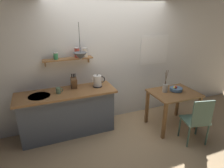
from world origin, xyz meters
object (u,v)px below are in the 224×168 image
at_px(dining_table, 173,98).
at_px(fruit_bowl, 176,89).
at_px(twig_vase, 165,88).
at_px(pendant_lamp, 80,56).
at_px(coffee_mug_by_sink, 58,91).
at_px(electric_kettle, 98,81).
at_px(knife_block, 74,83).
at_px(dining_chair_near, 198,119).

relative_size(dining_table, fruit_bowl, 3.62).
xyz_separation_m(twig_vase, pendant_lamp, (-1.59, 0.39, 0.70)).
bearing_deg(coffee_mug_by_sink, fruit_bowl, -11.48).
distance_m(fruit_bowl, twig_vase, 0.24).
height_order(twig_vase, electric_kettle, twig_vase).
bearing_deg(pendant_lamp, fruit_bowl, -13.49).
xyz_separation_m(knife_block, pendant_lamp, (0.13, -0.14, 0.54)).
relative_size(twig_vase, pendant_lamp, 0.71).
bearing_deg(pendant_lamp, coffee_mug_by_sink, 177.20).
height_order(fruit_bowl, electric_kettle, electric_kettle).
bearing_deg(knife_block, fruit_bowl, -16.53).
height_order(dining_table, electric_kettle, electric_kettle).
xyz_separation_m(dining_chair_near, electric_kettle, (-1.47, 1.21, 0.51)).
distance_m(dining_chair_near, pendant_lamp, 2.37).
bearing_deg(twig_vase, electric_kettle, 159.26).
height_order(coffee_mug_by_sink, pendant_lamp, pendant_lamp).
bearing_deg(dining_chair_near, twig_vase, 106.23).
relative_size(dining_chair_near, knife_block, 2.97).
xyz_separation_m(dining_chair_near, knife_block, (-1.93, 1.26, 0.52)).
relative_size(electric_kettle, knife_block, 0.89).
height_order(dining_table, pendant_lamp, pendant_lamp).
bearing_deg(pendant_lamp, knife_block, 132.23).
distance_m(electric_kettle, knife_block, 0.46).
height_order(fruit_bowl, twig_vase, twig_vase).
distance_m(twig_vase, coffee_mug_by_sink, 2.07).
xyz_separation_m(fruit_bowl, twig_vase, (-0.24, 0.04, 0.04)).
xyz_separation_m(knife_block, coffee_mug_by_sink, (-0.31, -0.12, -0.07)).
distance_m(electric_kettle, pendant_lamp, 0.64).
relative_size(electric_kettle, coffee_mug_by_sink, 2.19).
bearing_deg(electric_kettle, fruit_bowl, -19.19).
height_order(electric_kettle, pendant_lamp, pendant_lamp).
bearing_deg(electric_kettle, dining_table, -21.52).
relative_size(dining_chair_near, coffee_mug_by_sink, 7.29).
height_order(electric_kettle, coffee_mug_by_sink, electric_kettle).
distance_m(twig_vase, knife_block, 1.81).
bearing_deg(fruit_bowl, pendant_lamp, 166.51).
xyz_separation_m(dining_table, fruit_bowl, (0.07, 0.04, 0.18)).
distance_m(fruit_bowl, pendant_lamp, 2.02).
bearing_deg(fruit_bowl, coffee_mug_by_sink, 168.52).
height_order(twig_vase, pendant_lamp, pendant_lamp).
relative_size(dining_table, pendant_lamp, 1.43).
bearing_deg(twig_vase, pendant_lamp, 166.06).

